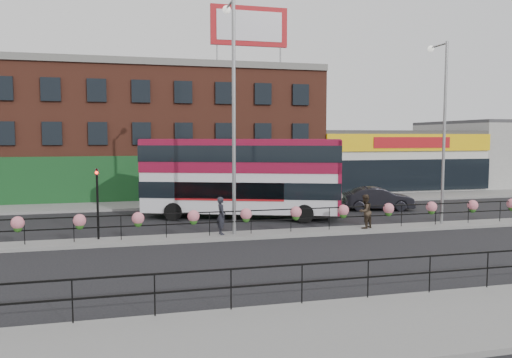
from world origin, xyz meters
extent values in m
plane|color=black|center=(0.00, 0.00, 0.00)|extent=(120.00, 120.00, 0.00)
cube|color=gray|center=(0.00, -12.00, 0.07)|extent=(60.00, 4.00, 0.15)
cube|color=gray|center=(0.00, 12.00, 0.07)|extent=(60.00, 4.00, 0.15)
cube|color=gray|center=(0.00, 0.00, 0.07)|extent=(60.00, 1.60, 0.15)
cube|color=gold|center=(0.00, -9.70, 0.01)|extent=(60.00, 0.10, 0.01)
cube|color=gold|center=(0.00, -9.88, 0.01)|extent=(60.00, 0.10, 0.01)
cube|color=brown|center=(-4.00, 20.00, 5.00)|extent=(25.00, 12.00, 10.00)
cube|color=#3F3F42|center=(-4.00, 20.00, 10.15)|extent=(25.00, 12.00, 0.30)
cube|color=#14441C|center=(-4.00, 13.92, 1.70)|extent=(25.00, 0.25, 3.40)
cube|color=silver|center=(16.00, 20.00, 2.50)|extent=(15.00, 12.00, 5.00)
cube|color=#3F3F42|center=(16.00, 20.00, 5.15)|extent=(15.00, 12.00, 0.30)
cube|color=#EAB80B|center=(16.00, 13.92, 4.30)|extent=(15.00, 0.25, 1.40)
cube|color=#A41015|center=(16.00, 13.80, 4.30)|extent=(7.00, 0.10, 0.90)
cube|color=black|center=(16.00, 13.92, 1.60)|extent=(15.00, 0.25, 2.60)
cube|color=#A09F9B|center=(30.75, 20.00, 3.00)|extent=(14.50, 12.00, 6.00)
cube|color=#3F3F42|center=(30.75, 20.00, 6.15)|extent=(14.50, 12.00, 0.30)
cube|color=#A41015|center=(2.50, 15.00, 13.20)|extent=(6.00, 0.25, 3.00)
cube|color=silver|center=(2.50, 14.86, 13.20)|extent=(5.10, 0.04, 2.25)
cylinder|color=gray|center=(0.00, 15.00, 11.00)|extent=(0.12, 0.12, 1.40)
cylinder|color=gray|center=(5.00, 15.00, 11.00)|extent=(0.12, 0.12, 1.40)
cube|color=black|center=(0.00, 0.00, 1.25)|extent=(30.00, 0.05, 0.05)
cube|color=black|center=(0.00, 0.00, 0.76)|extent=(30.00, 0.05, 0.05)
cylinder|color=black|center=(-11.00, 0.00, 0.70)|extent=(0.04, 0.04, 1.10)
cylinder|color=black|center=(-9.00, 0.00, 0.70)|extent=(0.04, 0.04, 1.10)
cylinder|color=black|center=(-7.00, 0.00, 0.70)|extent=(0.04, 0.04, 1.10)
cylinder|color=black|center=(-5.00, 0.00, 0.70)|extent=(0.04, 0.04, 1.10)
cylinder|color=black|center=(-3.00, 0.00, 0.70)|extent=(0.04, 0.04, 1.10)
cylinder|color=black|center=(-1.00, 0.00, 0.70)|extent=(0.04, 0.04, 1.10)
cylinder|color=black|center=(1.00, 0.00, 0.70)|extent=(0.04, 0.04, 1.10)
cylinder|color=black|center=(3.00, 0.00, 0.70)|extent=(0.04, 0.04, 1.10)
cylinder|color=black|center=(5.00, 0.00, 0.70)|extent=(0.04, 0.04, 1.10)
cylinder|color=black|center=(7.00, 0.00, 0.70)|extent=(0.04, 0.04, 1.10)
cylinder|color=black|center=(9.00, 0.00, 0.70)|extent=(0.04, 0.04, 1.10)
cylinder|color=black|center=(11.00, 0.00, 0.70)|extent=(0.04, 0.04, 1.10)
cylinder|color=black|center=(13.00, 0.00, 0.70)|extent=(0.04, 0.04, 1.10)
sphere|color=#D36F7F|center=(-11.25, 0.00, 1.10)|extent=(0.56, 0.56, 0.56)
sphere|color=#255818|center=(-11.25, 0.00, 0.87)|extent=(0.36, 0.36, 0.36)
sphere|color=#D36F7F|center=(-8.75, 0.00, 1.10)|extent=(0.56, 0.56, 0.56)
sphere|color=#255818|center=(-8.75, 0.00, 0.87)|extent=(0.36, 0.36, 0.36)
sphere|color=#D36F7F|center=(-6.25, 0.00, 1.10)|extent=(0.56, 0.56, 0.56)
sphere|color=#255818|center=(-6.25, 0.00, 0.87)|extent=(0.36, 0.36, 0.36)
sphere|color=#D36F7F|center=(-3.75, 0.00, 1.10)|extent=(0.56, 0.56, 0.56)
sphere|color=#255818|center=(-3.75, 0.00, 0.87)|extent=(0.36, 0.36, 0.36)
sphere|color=#D36F7F|center=(-1.25, 0.00, 1.10)|extent=(0.56, 0.56, 0.56)
sphere|color=#255818|center=(-1.25, 0.00, 0.87)|extent=(0.36, 0.36, 0.36)
sphere|color=#D36F7F|center=(1.25, 0.00, 1.10)|extent=(0.56, 0.56, 0.56)
sphere|color=#255818|center=(1.25, 0.00, 0.87)|extent=(0.36, 0.36, 0.36)
sphere|color=#D36F7F|center=(3.75, 0.00, 1.10)|extent=(0.56, 0.56, 0.56)
sphere|color=#255818|center=(3.75, 0.00, 0.87)|extent=(0.36, 0.36, 0.36)
sphere|color=#D36F7F|center=(6.25, 0.00, 1.10)|extent=(0.56, 0.56, 0.56)
sphere|color=#255818|center=(6.25, 0.00, 0.87)|extent=(0.36, 0.36, 0.36)
sphere|color=#D36F7F|center=(8.75, 0.00, 1.10)|extent=(0.56, 0.56, 0.56)
sphere|color=#255818|center=(8.75, 0.00, 0.87)|extent=(0.36, 0.36, 0.36)
sphere|color=#D36F7F|center=(11.25, 0.00, 1.10)|extent=(0.56, 0.56, 0.56)
sphere|color=#255818|center=(11.25, 0.00, 0.87)|extent=(0.36, 0.36, 0.36)
sphere|color=#D36F7F|center=(13.75, 0.00, 1.10)|extent=(0.56, 0.56, 0.56)
sphere|color=#255818|center=(13.75, 0.00, 0.87)|extent=(0.36, 0.36, 0.36)
cube|color=black|center=(-2.00, -10.10, 1.25)|extent=(20.00, 0.05, 0.05)
cube|color=black|center=(-2.00, -10.10, 0.76)|extent=(20.00, 0.05, 0.05)
cylinder|color=black|center=(-8.00, -10.10, 0.70)|extent=(0.04, 0.04, 1.10)
cylinder|color=black|center=(-6.00, -10.10, 0.70)|extent=(0.04, 0.04, 1.10)
cylinder|color=black|center=(-4.00, -10.10, 0.70)|extent=(0.04, 0.04, 1.10)
cylinder|color=black|center=(-2.00, -10.10, 0.70)|extent=(0.04, 0.04, 1.10)
cylinder|color=black|center=(0.00, -10.10, 0.70)|extent=(0.04, 0.04, 1.10)
cylinder|color=black|center=(2.00, -10.10, 0.70)|extent=(0.04, 0.04, 1.10)
cylinder|color=black|center=(4.00, -10.10, 0.70)|extent=(0.04, 0.04, 1.10)
cube|color=silver|center=(-0.29, 5.42, 2.48)|extent=(11.55, 6.34, 4.13)
cube|color=maroon|center=(-0.29, 5.42, 3.66)|extent=(11.62, 6.42, 1.86)
cube|color=black|center=(-0.29, 5.42, 1.75)|extent=(11.65, 6.45, 0.93)
cube|color=black|center=(-0.29, 5.42, 3.82)|extent=(11.67, 6.47, 0.93)
cube|color=maroon|center=(-0.29, 5.42, 4.57)|extent=(11.55, 6.34, 0.12)
cube|color=maroon|center=(4.99, 3.48, 2.48)|extent=(1.10, 2.55, 4.13)
cube|color=#A41015|center=(-1.23, 4.37, 1.70)|extent=(5.83, 2.18, 1.03)
cylinder|color=black|center=(-4.23, 5.50, 0.52)|extent=(1.08, 0.65, 1.03)
cylinder|color=black|center=(-3.33, 7.92, 0.52)|extent=(1.08, 0.65, 1.03)
cylinder|color=black|center=(2.75, 2.93, 0.52)|extent=(1.08, 0.65, 1.03)
cylinder|color=black|center=(3.64, 5.35, 0.52)|extent=(1.08, 0.65, 1.03)
imported|color=black|center=(9.09, 6.46, 0.74)|extent=(3.73, 5.27, 1.49)
imported|color=black|center=(-2.42, 0.14, 1.05)|extent=(0.72, 0.53, 1.79)
imported|color=#34291E|center=(4.90, -0.06, 1.01)|extent=(1.38, 1.36, 1.71)
cylinder|color=gray|center=(-1.81, 0.06, 5.64)|extent=(0.18, 0.18, 10.98)
cylinder|color=gray|center=(-1.81, 0.88, 11.02)|extent=(0.11, 1.65, 0.11)
sphere|color=silver|center=(-1.81, 1.71, 10.97)|extent=(0.40, 0.40, 0.40)
cylinder|color=gray|center=(9.47, 0.16, 4.92)|extent=(0.15, 0.15, 9.54)
cylinder|color=gray|center=(9.47, 0.87, 9.59)|extent=(0.10, 1.43, 0.10)
sphere|color=silver|center=(9.47, 1.59, 9.55)|extent=(0.34, 0.34, 0.34)
cylinder|color=black|center=(-8.00, 0.40, 1.75)|extent=(0.10, 0.10, 3.20)
imported|color=black|center=(-8.00, 0.40, 3.35)|extent=(0.15, 0.18, 0.90)
sphere|color=#FF190C|center=(-8.00, 0.28, 3.17)|extent=(0.14, 0.14, 0.14)
camera|label=1|loc=(-6.54, -22.87, 4.75)|focal=35.00mm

